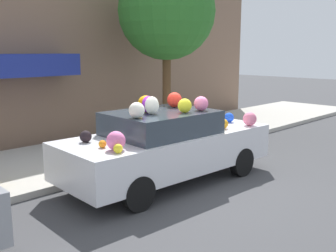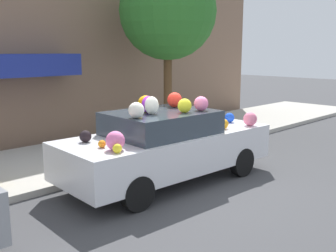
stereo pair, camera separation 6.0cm
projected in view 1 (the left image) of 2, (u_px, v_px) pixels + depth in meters
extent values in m
plane|color=#424244|center=(172.00, 182.00, 7.68)|extent=(60.00, 60.00, 0.00)
cube|color=#B2ADA3|center=(93.00, 154.00, 9.55)|extent=(24.00, 3.20, 0.13)
cube|color=#846651|center=(42.00, 42.00, 10.61)|extent=(18.00, 0.30, 5.51)
cube|color=navy|center=(24.00, 65.00, 9.73)|extent=(2.68, 0.90, 0.55)
cylinder|color=brown|center=(167.00, 90.00, 11.34)|extent=(0.24, 0.24, 2.54)
sphere|color=#2D7228|center=(167.00, 11.00, 10.92)|extent=(2.73, 2.73, 2.73)
cube|color=silver|center=(168.00, 150.00, 7.64)|extent=(4.40, 1.87, 0.68)
cube|color=#333D47|center=(161.00, 123.00, 7.42)|extent=(2.01, 1.56, 0.43)
cylinder|color=black|center=(188.00, 148.00, 9.15)|extent=(0.59, 0.21, 0.59)
cylinder|color=black|center=(242.00, 162.00, 8.03)|extent=(0.59, 0.21, 0.59)
cylinder|color=black|center=(88.00, 172.00, 7.37)|extent=(0.59, 0.21, 0.59)
cylinder|color=black|center=(138.00, 193.00, 6.26)|extent=(0.59, 0.21, 0.59)
sphere|color=orange|center=(223.00, 124.00, 7.93)|extent=(0.29, 0.29, 0.20)
ellipsoid|color=white|center=(152.00, 105.00, 7.01)|extent=(0.34, 0.33, 0.32)
sphere|color=pink|center=(201.00, 104.00, 7.44)|extent=(0.32, 0.32, 0.28)
sphere|color=black|center=(86.00, 136.00, 6.75)|extent=(0.28, 0.28, 0.21)
ellipsoid|color=yellow|center=(185.00, 106.00, 7.20)|extent=(0.33, 0.30, 0.26)
sphere|color=pink|center=(250.00, 119.00, 8.24)|extent=(0.40, 0.40, 0.29)
sphere|color=orange|center=(146.00, 103.00, 7.40)|extent=(0.38, 0.38, 0.30)
sphere|color=white|center=(137.00, 110.00, 6.62)|extent=(0.37, 0.37, 0.27)
ellipsoid|color=orange|center=(102.00, 144.00, 6.38)|extent=(0.18, 0.18, 0.13)
sphere|color=pink|center=(116.00, 141.00, 6.21)|extent=(0.43, 0.43, 0.31)
sphere|color=yellow|center=(118.00, 149.00, 6.04)|extent=(0.16, 0.16, 0.15)
sphere|color=red|center=(174.00, 100.00, 7.90)|extent=(0.37, 0.37, 0.30)
ellipsoid|color=purple|center=(148.00, 104.00, 7.20)|extent=(0.39, 0.34, 0.31)
sphere|color=blue|center=(229.00, 118.00, 8.64)|extent=(0.29, 0.29, 0.21)
sphere|color=red|center=(210.00, 120.00, 8.05)|extent=(0.33, 0.33, 0.33)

